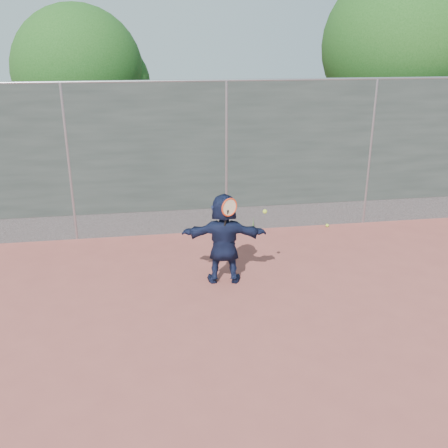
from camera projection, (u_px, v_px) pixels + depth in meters
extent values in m
plane|color=#9E4C42|center=(266.00, 317.00, 7.10)|extent=(80.00, 80.00, 0.00)
imported|color=#151C3A|center=(224.00, 239.00, 7.93)|extent=(1.42, 0.64, 1.48)
sphere|color=#B2D42F|center=(327.00, 225.00, 10.51)|extent=(0.07, 0.07, 0.07)
cube|color=#38423D|center=(226.00, 147.00, 9.74)|extent=(20.00, 0.04, 2.50)
cube|color=slate|center=(226.00, 219.00, 10.26)|extent=(20.00, 0.03, 0.50)
cylinder|color=gray|center=(226.00, 80.00, 9.31)|extent=(20.00, 0.05, 0.05)
cylinder|color=gray|center=(69.00, 165.00, 9.38)|extent=(0.06, 0.06, 3.00)
cylinder|color=gray|center=(226.00, 159.00, 9.82)|extent=(0.06, 0.06, 3.00)
cylinder|color=gray|center=(370.00, 154.00, 10.27)|extent=(0.06, 0.06, 3.00)
torus|color=red|center=(229.00, 207.00, 7.55)|extent=(0.27, 0.16, 0.29)
cylinder|color=beige|center=(229.00, 207.00, 7.55)|extent=(0.22, 0.13, 0.25)
cylinder|color=black|center=(226.00, 219.00, 7.63)|extent=(0.09, 0.13, 0.33)
sphere|color=#B2D42F|center=(265.00, 212.00, 7.74)|extent=(0.07, 0.07, 0.07)
cylinder|color=#382314|center=(387.00, 141.00, 12.61)|extent=(0.28, 0.28, 2.60)
sphere|color=#23561C|center=(398.00, 45.00, 11.81)|extent=(3.60, 3.60, 3.60)
sphere|color=#23561C|center=(420.00, 61.00, 12.23)|extent=(2.52, 2.52, 2.52)
cylinder|color=#382314|center=(86.00, 153.00, 12.29)|extent=(0.28, 0.28, 2.20)
sphere|color=#23561C|center=(79.00, 71.00, 11.63)|extent=(3.00, 3.00, 3.00)
sphere|color=#23561C|center=(106.00, 84.00, 12.01)|extent=(2.10, 2.10, 2.10)
cone|color=#387226|center=(239.00, 226.00, 10.22)|extent=(0.03, 0.03, 0.26)
cone|color=#387226|center=(253.00, 224.00, 10.28)|extent=(0.03, 0.03, 0.30)
cone|color=#387226|center=(222.00, 228.00, 10.16)|extent=(0.03, 0.03, 0.22)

